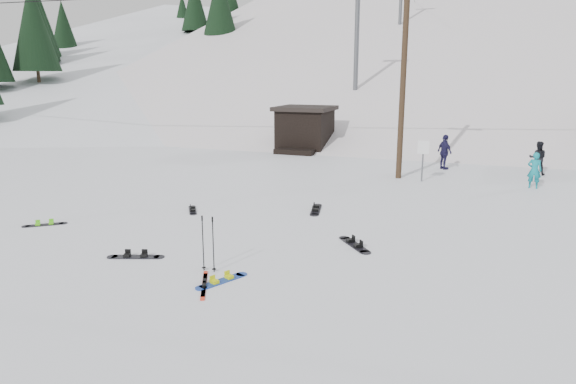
% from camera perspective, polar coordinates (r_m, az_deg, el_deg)
% --- Properties ---
extents(ground, '(200.00, 200.00, 0.00)m').
position_cam_1_polar(ground, '(12.11, -8.25, -10.14)').
color(ground, white).
rests_on(ground, ground).
extents(ski_slope, '(60.00, 85.24, 65.97)m').
position_cam_1_polar(ski_slope, '(67.04, 15.44, -1.92)').
color(ski_slope, white).
rests_on(ski_slope, ground).
extents(ridge_left, '(47.54, 95.03, 58.38)m').
position_cam_1_polar(ridge_left, '(72.79, -14.56, 0.11)').
color(ridge_left, white).
rests_on(ridge_left, ground).
extents(treeline_left, '(20.00, 64.00, 10.00)m').
position_cam_1_polar(treeline_left, '(63.66, -17.81, 8.14)').
color(treeline_left, black).
rests_on(treeline_left, ground).
extents(treeline_crest, '(50.00, 6.00, 10.00)m').
position_cam_1_polar(treeline_crest, '(95.96, 17.76, 9.58)').
color(treeline_crest, black).
rests_on(treeline_crest, ski_slope).
extents(utility_pole, '(2.00, 0.26, 9.00)m').
position_cam_1_polar(utility_pole, '(23.94, 12.70, 12.58)').
color(utility_pole, '#3A2819').
rests_on(utility_pole, ground).
extents(trail_sign, '(0.50, 0.09, 1.85)m').
position_cam_1_polar(trail_sign, '(23.64, 14.78, 4.17)').
color(trail_sign, '#595B60').
rests_on(trail_sign, ground).
extents(lift_hut, '(3.40, 4.10, 2.75)m').
position_cam_1_polar(lift_hut, '(32.55, 1.88, 7.07)').
color(lift_hut, black).
rests_on(lift_hut, ground).
extents(lift_tower_near, '(2.20, 0.36, 8.00)m').
position_cam_1_polar(lift_tower_near, '(40.93, 7.67, 17.28)').
color(lift_tower_near, '#595B60').
rests_on(lift_tower_near, ski_slope).
extents(hero_snowboard, '(0.77, 1.33, 0.10)m').
position_cam_1_polar(hero_snowboard, '(12.23, -7.36, -9.73)').
color(hero_snowboard, '#193DA5').
rests_on(hero_snowboard, ground).
extents(hero_skis, '(0.84, 1.52, 0.09)m').
position_cam_1_polar(hero_skis, '(12.09, -9.30, -10.09)').
color(hero_skis, red).
rests_on(hero_skis, ground).
extents(ski_poles, '(0.38, 0.10, 1.40)m').
position_cam_1_polar(ski_poles, '(12.66, -8.87, -5.65)').
color(ski_poles, black).
rests_on(ski_poles, ground).
extents(board_scatter_a, '(1.45, 0.71, 0.11)m').
position_cam_1_polar(board_scatter_a, '(14.22, -16.57, -6.87)').
color(board_scatter_a, black).
rests_on(board_scatter_a, ground).
extents(board_scatter_b, '(0.83, 1.14, 0.09)m').
position_cam_1_polar(board_scatter_b, '(18.49, -10.55, -1.96)').
color(board_scatter_b, black).
rests_on(board_scatter_b, ground).
extents(board_scatter_c, '(1.10, 0.96, 0.09)m').
position_cam_1_polar(board_scatter_c, '(18.20, -25.42, -3.27)').
color(board_scatter_c, black).
rests_on(board_scatter_c, ground).
extents(board_scatter_d, '(1.17, 1.33, 0.12)m').
position_cam_1_polar(board_scatter_d, '(14.68, 7.39, -5.79)').
color(board_scatter_d, black).
rests_on(board_scatter_d, ground).
extents(board_scatter_f, '(0.62, 1.64, 0.12)m').
position_cam_1_polar(board_scatter_f, '(18.24, 3.13, -1.94)').
color(board_scatter_f, black).
rests_on(board_scatter_f, ground).
extents(skier_teal, '(0.60, 0.43, 1.54)m').
position_cam_1_polar(skier_teal, '(23.95, 25.70, 2.19)').
color(skier_teal, '#0D7F8B').
rests_on(skier_teal, ground).
extents(skier_dark, '(0.81, 0.64, 1.61)m').
position_cam_1_polar(skier_dark, '(27.26, 26.00, 3.41)').
color(skier_dark, black).
rests_on(skier_dark, ground).
extents(skier_navy, '(1.00, 1.06, 1.76)m').
position_cam_1_polar(skier_navy, '(27.10, 17.01, 4.27)').
color(skier_navy, '#1D193F').
rests_on(skier_navy, ground).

